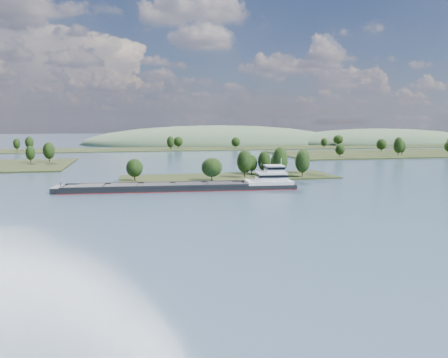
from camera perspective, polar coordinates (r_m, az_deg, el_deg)
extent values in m
plane|color=#37465F|center=(146.43, 5.98, -2.68)|extent=(1800.00, 1800.00, 0.00)
cube|color=#232D14|center=(203.59, 0.66, 0.21)|extent=(100.00, 30.00, 1.20)
cylinder|color=black|center=(198.51, 7.27, 0.80)|extent=(0.50, 0.50, 4.59)
ellipsoid|color=black|center=(197.92, 7.30, 2.48)|extent=(7.07, 7.07, 11.80)
cylinder|color=black|center=(216.00, 3.15, 1.19)|extent=(0.50, 0.50, 3.13)
ellipsoid|color=black|center=(215.61, 3.15, 2.24)|extent=(7.36, 7.36, 8.05)
cylinder|color=black|center=(199.28, 2.71, 0.81)|extent=(0.50, 0.50, 4.12)
ellipsoid|color=black|center=(198.75, 2.72, 2.31)|extent=(7.18, 7.18, 10.60)
cylinder|color=black|center=(210.41, 3.62, 1.02)|extent=(0.50, 0.50, 3.11)
ellipsoid|color=black|center=(210.01, 3.63, 2.09)|extent=(5.48, 5.48, 8.00)
cylinder|color=black|center=(188.23, -1.60, 0.29)|extent=(0.50, 0.50, 3.25)
ellipsoid|color=black|center=(187.76, -1.60, 1.54)|extent=(9.12, 9.12, 8.35)
cylinder|color=black|center=(191.73, -11.59, 0.26)|extent=(0.50, 0.50, 3.13)
ellipsoid|color=black|center=(191.28, -11.62, 1.44)|extent=(7.16, 7.16, 8.06)
cylinder|color=black|center=(209.86, 5.26, 1.07)|extent=(0.50, 0.50, 3.73)
ellipsoid|color=black|center=(209.39, 5.27, 2.36)|extent=(6.18, 6.18, 9.60)
cylinder|color=black|center=(219.30, 10.24, 1.28)|extent=(0.50, 0.50, 3.93)
ellipsoid|color=black|center=(218.84, 10.27, 2.58)|extent=(6.80, 6.80, 10.11)
cylinder|color=black|center=(203.40, 10.19, 0.82)|extent=(0.50, 0.50, 4.02)
ellipsoid|color=black|center=(202.89, 10.22, 2.26)|extent=(6.82, 6.82, 10.33)
cylinder|color=black|center=(215.58, 7.19, 1.15)|extent=(0.50, 0.50, 3.30)
ellipsoid|color=black|center=(215.16, 7.21, 2.26)|extent=(8.45, 8.45, 8.48)
cylinder|color=black|center=(293.22, -21.86, 2.44)|extent=(0.50, 0.50, 4.10)
ellipsoid|color=black|center=(292.86, -21.91, 3.46)|extent=(7.17, 7.17, 10.54)
cylinder|color=black|center=(293.54, -23.93, 2.28)|extent=(0.50, 0.50, 3.46)
ellipsoid|color=black|center=(293.23, -23.97, 3.14)|extent=(5.60, 5.60, 8.91)
cylinder|color=black|center=(323.81, 14.89, 3.06)|extent=(0.50, 0.50, 3.11)
ellipsoid|color=black|center=(323.55, 14.91, 3.76)|extent=(6.82, 6.82, 7.99)
cylinder|color=black|center=(344.75, 21.79, 3.16)|extent=(0.50, 0.50, 4.60)
ellipsoid|color=black|center=(344.42, 21.84, 4.13)|extent=(7.25, 7.25, 11.83)
cylinder|color=black|center=(358.96, 22.20, 3.20)|extent=(0.50, 0.50, 3.59)
ellipsoid|color=black|center=(358.70, 22.24, 3.93)|extent=(5.36, 5.36, 9.23)
cylinder|color=black|center=(392.06, 19.84, 3.62)|extent=(0.50, 0.50, 3.58)
ellipsoid|color=black|center=(391.82, 19.87, 4.29)|extent=(8.44, 8.44, 9.21)
cube|color=#232D14|center=(420.02, -6.16, 3.89)|extent=(900.00, 60.00, 1.20)
cylinder|color=black|center=(425.25, -25.43, 3.58)|extent=(0.50, 0.50, 3.60)
ellipsoid|color=black|center=(425.03, -25.46, 4.20)|extent=(5.88, 5.88, 9.27)
cylinder|color=black|center=(442.15, 12.93, 4.20)|extent=(0.50, 0.50, 3.17)
ellipsoid|color=black|center=(441.95, 12.94, 4.73)|extent=(6.53, 6.53, 8.16)
cylinder|color=black|center=(424.20, -6.00, 4.26)|extent=(0.50, 0.50, 3.70)
ellipsoid|color=black|center=(423.97, -6.01, 4.89)|extent=(8.96, 8.96, 9.52)
cylinder|color=black|center=(483.85, 14.67, 4.45)|extent=(0.50, 0.50, 3.82)
ellipsoid|color=black|center=(483.65, 14.69, 5.02)|extent=(10.54, 10.54, 9.82)
cylinder|color=black|center=(422.03, -24.05, 3.67)|extent=(0.50, 0.50, 4.13)
ellipsoid|color=black|center=(421.78, -24.08, 4.38)|extent=(7.22, 7.22, 10.61)
cylinder|color=black|center=(421.13, 1.53, 4.26)|extent=(0.50, 0.50, 3.51)
ellipsoid|color=black|center=(420.91, 1.53, 4.87)|extent=(8.55, 8.55, 9.03)
cylinder|color=black|center=(401.60, -6.99, 4.09)|extent=(0.50, 0.50, 4.07)
ellipsoid|color=black|center=(401.33, -7.00, 4.83)|extent=(6.81, 6.81, 10.46)
ellipsoid|color=#435D3F|center=(575.35, 19.76, 4.44)|extent=(260.00, 140.00, 36.00)
ellipsoid|color=#435D3F|center=(528.06, -0.85, 4.65)|extent=(320.00, 160.00, 44.00)
cube|color=black|center=(167.03, -5.73, -1.23)|extent=(89.33, 18.55, 2.44)
cube|color=maroon|center=(167.10, -5.73, -1.40)|extent=(89.57, 18.79, 0.28)
cube|color=black|center=(172.15, -8.75, -0.50)|extent=(68.54, 6.25, 0.89)
cube|color=black|center=(161.39, -8.83, -1.03)|extent=(68.54, 6.25, 0.89)
cube|color=black|center=(166.79, -8.79, -0.81)|extent=(67.14, 15.57, 0.33)
cube|color=black|center=(169.06, -17.08, -0.83)|extent=(10.71, 9.90, 0.39)
cube|color=black|center=(167.46, -12.96, -0.77)|extent=(10.71, 9.90, 0.39)
cube|color=black|center=(166.74, -8.79, -0.70)|extent=(10.71, 9.90, 0.39)
cube|color=black|center=(166.91, -4.60, -0.63)|extent=(10.71, 9.90, 0.39)
cube|color=black|center=(167.97, -0.44, -0.55)|extent=(10.71, 9.90, 0.39)
cube|color=black|center=(171.57, -20.90, -1.31)|extent=(4.16, 10.23, 2.22)
cylinder|color=black|center=(171.10, -20.57, -0.79)|extent=(0.29, 0.29, 2.44)
cube|color=white|center=(171.29, 5.83, -0.38)|extent=(18.58, 12.11, 1.33)
cube|color=white|center=(171.26, 6.20, 0.36)|extent=(11.80, 9.78, 3.33)
cube|color=black|center=(171.21, 6.20, 0.51)|extent=(12.04, 10.02, 1.00)
cube|color=white|center=(171.20, 6.57, 1.33)|extent=(7.19, 7.19, 2.44)
cube|color=black|center=(171.15, 6.58, 1.47)|extent=(7.43, 7.43, 0.89)
cube|color=white|center=(171.06, 6.58, 1.77)|extent=(7.67, 7.67, 0.22)
cylinder|color=white|center=(171.64, 7.48, 2.22)|extent=(0.24, 0.24, 2.88)
cylinder|color=black|center=(173.25, 4.89, 1.94)|extent=(0.60, 0.60, 1.33)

